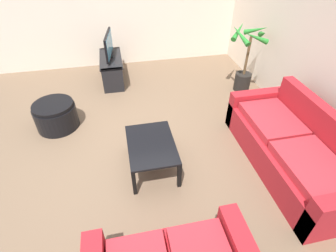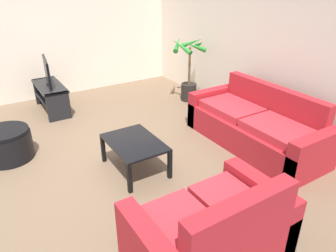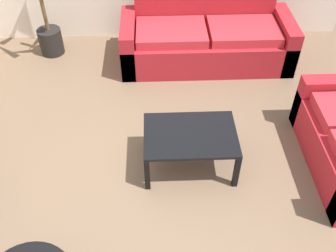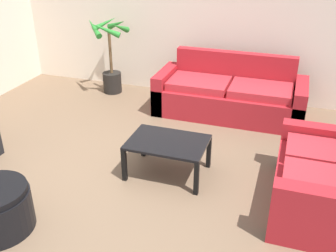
# 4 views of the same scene
# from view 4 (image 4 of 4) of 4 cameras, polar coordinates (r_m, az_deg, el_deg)

# --- Properties ---
(ground_plane) EXTENTS (6.60, 6.60, 0.00)m
(ground_plane) POSITION_cam_4_polar(r_m,az_deg,el_deg) (4.55, -8.69, -8.13)
(ground_plane) COLOR brown
(wall_back) EXTENTS (6.00, 0.06, 2.70)m
(wall_back) POSITION_cam_4_polar(r_m,az_deg,el_deg) (6.65, 2.49, 16.09)
(wall_back) COLOR beige
(wall_back) RESTS_ON ground
(couch_main) EXTENTS (2.24, 0.90, 0.90)m
(couch_main) POSITION_cam_4_polar(r_m,az_deg,el_deg) (6.07, 9.02, 4.40)
(couch_main) COLOR maroon
(couch_main) RESTS_ON ground
(couch_loveseat) EXTENTS (0.90, 1.46, 0.90)m
(couch_loveseat) POSITION_cam_4_polar(r_m,az_deg,el_deg) (4.28, 21.90, -7.67)
(couch_loveseat) COLOR maroon
(couch_loveseat) RESTS_ON ground
(coffee_table) EXTENTS (0.90, 0.63, 0.43)m
(coffee_table) POSITION_cam_4_polar(r_m,az_deg,el_deg) (4.45, -0.05, -2.87)
(coffee_table) COLOR black
(coffee_table) RESTS_ON ground
(potted_palm) EXTENTS (0.71, 0.75, 1.31)m
(potted_palm) POSITION_cam_4_polar(r_m,az_deg,el_deg) (6.84, -8.43, 9.34)
(potted_palm) COLOR black
(potted_palm) RESTS_ON ground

